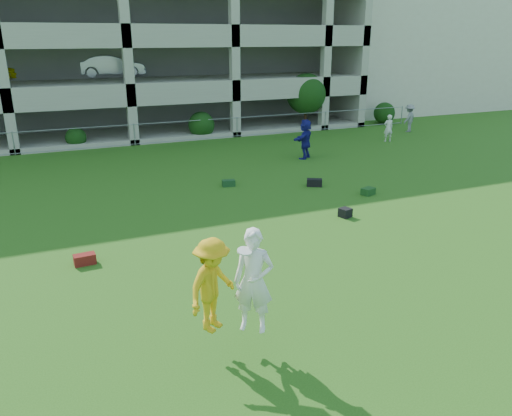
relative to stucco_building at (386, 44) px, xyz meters
name	(u,v)px	position (x,y,z in m)	size (l,w,h in m)	color
ground	(294,312)	(-23.00, -28.00, -5.00)	(100.00, 100.00, 0.00)	#235114
stucco_building	(386,44)	(0.00, 0.00, 0.00)	(16.00, 14.00, 10.00)	beige
bystander_d	(305,139)	(-15.87, -15.32, -4.04)	(1.78, 0.57, 1.92)	navy
bystander_e	(388,128)	(-9.56, -13.53, -4.24)	(0.55, 0.36, 1.52)	silver
bystander_f	(409,118)	(-6.49, -11.54, -4.15)	(1.09, 0.63, 1.69)	gray
bag_red_a	(85,259)	(-26.96, -23.68, -4.86)	(0.55, 0.30, 0.28)	#5A100F
bag_green_c	(368,191)	(-16.50, -21.52, -4.87)	(0.50, 0.35, 0.26)	#173A15
crate_d	(345,213)	(-18.65, -23.28, -4.85)	(0.35, 0.35, 0.30)	black
bag_black_e	(314,183)	(-17.82, -19.74, -4.85)	(0.60, 0.30, 0.30)	black
bag_green_g	(229,183)	(-20.97, -18.37, -4.88)	(0.50, 0.30, 0.25)	#163513
frisbee_contest	(226,284)	(-24.81, -28.77, -3.56)	(1.83, 1.26, 2.01)	gold
parking_garage	(104,31)	(-23.01, -0.30, 1.01)	(30.00, 14.00, 12.00)	#9E998C
fence	(134,134)	(-23.00, -9.00, -4.39)	(36.06, 0.06, 1.20)	gray
shrub_row	(210,111)	(-18.41, -8.30, -3.49)	(34.38, 2.52, 3.50)	#163D11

